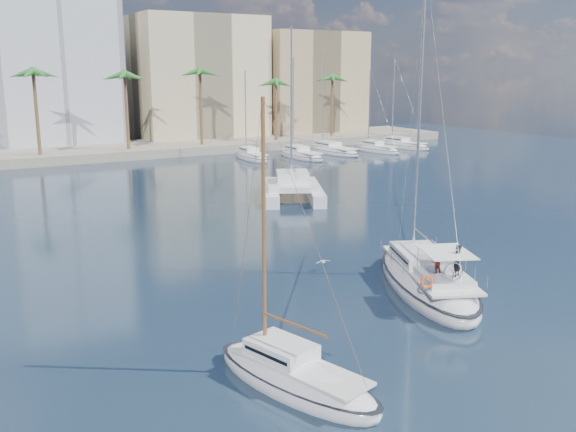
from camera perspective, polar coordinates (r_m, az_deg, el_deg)
ground at (r=36.45m, az=2.70°, el=-5.95°), size 160.00×160.00×0.00m
quay at (r=92.49m, az=-18.48°, el=5.32°), size 120.00×14.00×1.20m
building_beige at (r=107.00m, az=-8.12°, el=11.84°), size 20.00×14.00×20.00m
building_tan_right at (r=114.45m, az=1.77°, el=11.52°), size 18.00×12.00×18.00m
palm_centre at (r=87.92m, az=-18.37°, el=11.30°), size 3.60×3.60×12.30m
palm_right at (r=100.86m, az=1.25°, el=12.07°), size 3.60×3.60×12.30m
main_sloop at (r=35.92m, az=12.23°, el=-5.62°), size 8.38×12.61×17.94m
small_sloop at (r=24.98m, az=0.58°, el=-14.13°), size 4.50×8.37×11.48m
catamaran at (r=59.95m, az=0.40°, el=2.67°), size 9.48×11.81×15.58m
seagull at (r=38.35m, az=3.14°, el=-4.06°), size 0.98×0.42×0.18m
moored_yacht_a at (r=86.06m, az=-3.25°, el=5.03°), size 3.37×9.52×11.90m
moored_yacht_b at (r=87.49m, az=1.16°, el=5.18°), size 3.32×10.83×13.72m
moored_yacht_c at (r=92.67m, az=3.95°, el=5.59°), size 3.98×12.33×15.54m
moored_yacht_d at (r=94.90m, az=7.89°, el=5.67°), size 3.52×9.55×11.90m
moored_yacht_e at (r=100.53m, az=10.11°, el=5.99°), size 4.61×11.11×13.72m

